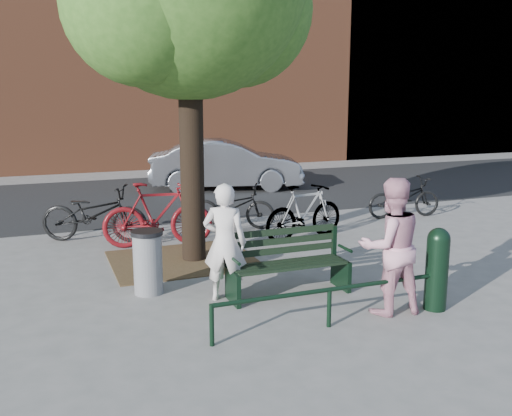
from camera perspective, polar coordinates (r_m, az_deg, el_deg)
name	(u,v)px	position (r m, az deg, el deg)	size (l,w,h in m)	color
ground	(289,295)	(8.24, 3.28, -8.67)	(90.00, 90.00, 0.00)	gray
dirt_pit	(183,260)	(9.91, -7.32, -5.17)	(2.40, 2.00, 0.02)	brown
road	(163,195)	(16.11, -9.25, 1.25)	(40.00, 7.00, 0.01)	black
townhouse_row	(121,0)	(23.53, -13.36, 19.57)	(45.00, 4.00, 14.00)	brown
park_bench	(287,261)	(8.15, 3.09, -5.33)	(1.74, 0.54, 0.97)	black
guard_railing	(329,296)	(7.09, 7.36, -8.68)	(3.06, 0.06, 0.51)	black
person_left	(225,242)	(7.81, -3.14, -3.46)	(0.60, 0.39, 1.65)	beige
person_right	(390,246)	(7.54, 13.29, -3.75)	(0.87, 0.68, 1.79)	#CE8EA1
bollard	(437,266)	(7.90, 17.65, -5.55)	(0.30, 0.30, 1.11)	black
litter_bin	(148,262)	(8.30, -10.77, -5.30)	(0.45, 0.45, 0.92)	gray
bicycle_a	(94,214)	(11.38, -15.88, -0.56)	(0.72, 2.07, 1.09)	black
bicycle_b	(158,215)	(10.72, -9.79, -0.66)	(0.57, 2.03, 1.22)	#600D12
bicycle_c	(232,206)	(12.03, -2.38, 0.16)	(0.63, 1.80, 0.94)	black
bicycle_d	(304,212)	(11.12, 4.86, -0.41)	(0.51, 1.82, 1.09)	gray
bicycle_e	(404,197)	(13.51, 14.60, 1.02)	(0.62, 1.77, 0.93)	black
parked_car	(226,165)	(16.89, -3.02, 4.34)	(1.55, 4.45, 1.47)	gray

